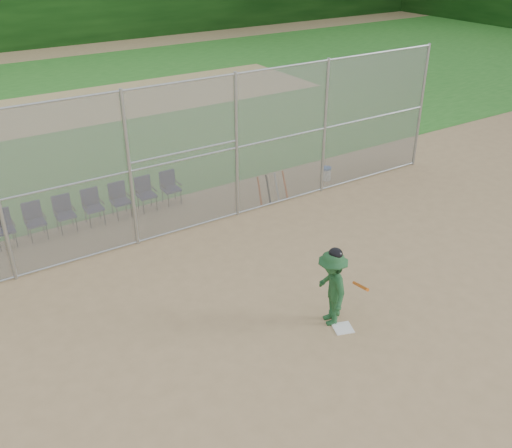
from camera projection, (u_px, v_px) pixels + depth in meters
ground at (321, 318)px, 11.88m from camera, size 100.00×100.00×0.00m
grass_strip at (66, 108)px, 25.23m from camera, size 100.00×100.00×0.00m
dirt_patch_far at (66, 108)px, 25.23m from camera, size 24.00×24.00×0.00m
backstop_fence at (203, 152)px, 14.62m from camera, size 16.09×0.09×4.00m
home_plate at (343, 328)px, 11.56m from camera, size 0.48×0.48×0.02m
batter_at_plate at (332, 287)px, 11.38m from camera, size 1.07×1.39×1.74m
water_cooler at (326, 174)px, 18.14m from camera, size 0.34×0.34×0.43m
spare_bats at (272, 188)px, 16.68m from camera, size 0.96×0.36×0.84m
chair_2 at (4, 229)px, 14.28m from camera, size 0.54×0.52×0.96m
chair_3 at (35, 222)px, 14.65m from camera, size 0.54×0.52×0.96m
chair_4 at (65, 214)px, 15.02m from camera, size 0.54×0.52×0.96m
chair_5 at (94, 207)px, 15.39m from camera, size 0.54×0.52×0.96m
chair_6 at (121, 201)px, 15.76m from camera, size 0.54×0.52×0.96m
chair_7 at (146, 194)px, 16.13m from camera, size 0.54×0.52×0.96m
chair_8 at (171, 188)px, 16.49m from camera, size 0.54×0.52×0.96m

